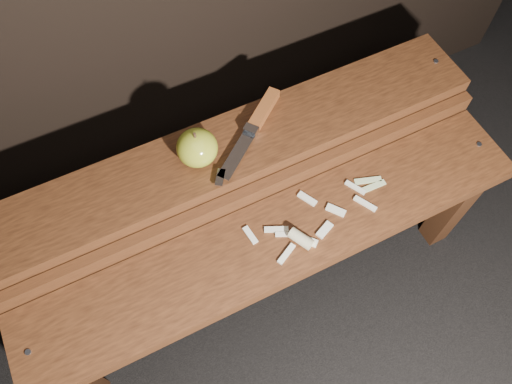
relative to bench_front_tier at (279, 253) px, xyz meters
name	(u,v)px	position (x,y,z in m)	size (l,w,h in m)	color
ground	(265,280)	(0.00, 0.06, -0.35)	(60.00, 60.00, 0.00)	black
bench_front_tier	(279,253)	(0.00, 0.00, 0.00)	(1.20, 0.20, 0.42)	#351B0D
bench_rear_tier	(237,165)	(0.00, 0.23, 0.06)	(1.20, 0.21, 0.50)	#351B0D
apple	(197,148)	(-0.09, 0.23, 0.19)	(0.09, 0.09, 0.09)	olive
knife	(257,121)	(0.07, 0.26, 0.16)	(0.24, 0.19, 0.03)	brown
apple_scraps	(312,226)	(0.08, 0.00, 0.07)	(0.35, 0.14, 0.03)	beige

